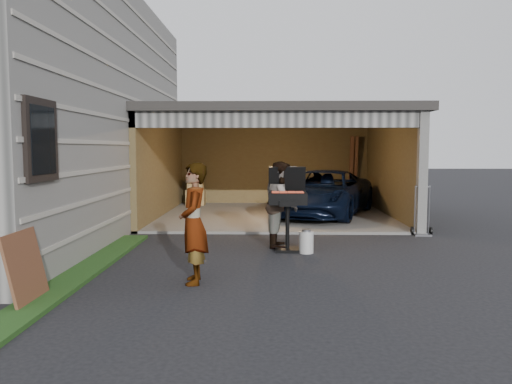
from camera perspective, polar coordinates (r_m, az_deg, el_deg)
ground at (r=7.62m, az=-2.74°, el=-9.37°), size 80.00×80.00×0.00m
groundcover_strip at (r=7.19m, az=-21.85°, el=-10.37°), size 0.50×8.00×0.06m
garage at (r=14.16m, az=2.26°, el=4.91°), size 6.80×6.30×2.90m
minivan at (r=13.81m, az=7.75°, el=-0.34°), size 3.50×4.87×1.23m
woman at (r=7.02m, az=-7.14°, el=-3.59°), size 0.49×0.67×1.69m
man at (r=9.58m, az=2.93°, el=-1.41°), size 0.68×0.84×1.64m
bbq_grill at (r=9.20m, az=3.62°, el=-1.06°), size 0.70×0.61×1.55m
propane_tank at (r=9.11m, az=5.77°, el=-5.74°), size 0.32×0.32×0.39m
plywood_panel at (r=6.71m, az=-24.85°, el=-7.89°), size 0.23×0.81×0.89m
hand_truck at (r=11.47m, az=18.45°, el=-3.69°), size 0.45×0.35×1.08m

